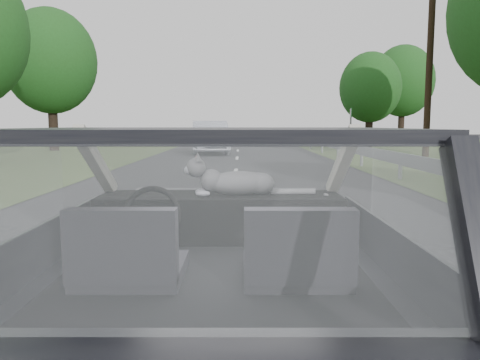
{
  "coord_description": "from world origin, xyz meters",
  "views": [
    {
      "loc": [
        0.13,
        -2.44,
        1.46
      ],
      "look_at": [
        0.13,
        0.56,
        1.1
      ],
      "focal_mm": 35.0,
      "sensor_mm": 36.0,
      "label": 1
    }
  ],
  "objects_px": {
    "other_car": "(210,137)",
    "utility_pole": "(430,56)",
    "subject_car": "(216,262)",
    "cat": "(239,181)",
    "highway_sign": "(351,129)"
  },
  "relations": [
    {
      "from": "other_car",
      "to": "utility_pole",
      "type": "xyz_separation_m",
      "value": [
        10.06,
        -2.64,
        3.67
      ]
    },
    {
      "from": "subject_car",
      "to": "cat",
      "type": "bearing_deg",
      "value": 78.46
    },
    {
      "from": "highway_sign",
      "to": "other_car",
      "type": "bearing_deg",
      "value": -142.94
    },
    {
      "from": "subject_car",
      "to": "other_car",
      "type": "relative_size",
      "value": 0.79
    },
    {
      "from": "other_car",
      "to": "utility_pole",
      "type": "bearing_deg",
      "value": -20.65
    },
    {
      "from": "highway_sign",
      "to": "utility_pole",
      "type": "bearing_deg",
      "value": -66.26
    },
    {
      "from": "subject_car",
      "to": "other_car",
      "type": "xyz_separation_m",
      "value": [
        -1.41,
        21.65,
        0.11
      ]
    },
    {
      "from": "other_car",
      "to": "cat",
      "type": "bearing_deg",
      "value": -91.79
    },
    {
      "from": "highway_sign",
      "to": "subject_car",
      "type": "bearing_deg",
      "value": -95.56
    },
    {
      "from": "cat",
      "to": "other_car",
      "type": "distance_m",
      "value": 21.1
    },
    {
      "from": "subject_car",
      "to": "utility_pole",
      "type": "height_order",
      "value": "utility_pole"
    },
    {
      "from": "subject_car",
      "to": "utility_pole",
      "type": "xyz_separation_m",
      "value": [
        8.65,
        19.01,
        3.78
      ]
    },
    {
      "from": "other_car",
      "to": "utility_pole",
      "type": "distance_m",
      "value": 11.03
    },
    {
      "from": "highway_sign",
      "to": "utility_pole",
      "type": "relative_size",
      "value": 0.27
    },
    {
      "from": "cat",
      "to": "highway_sign",
      "type": "height_order",
      "value": "highway_sign"
    }
  ]
}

